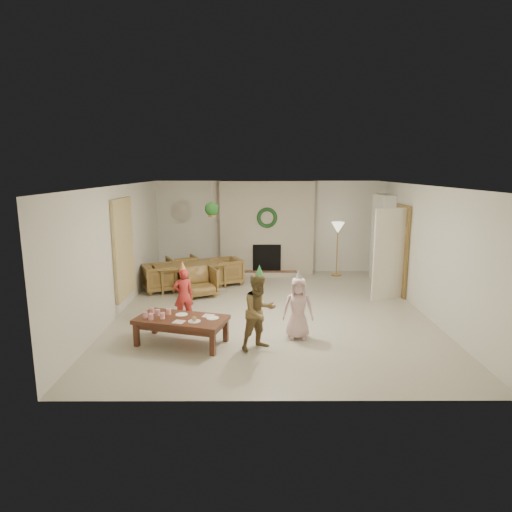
{
  "coord_description": "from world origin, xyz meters",
  "views": [
    {
      "loc": [
        -0.33,
        -8.45,
        2.81
      ],
      "look_at": [
        -0.3,
        0.4,
        1.05
      ],
      "focal_mm": 30.75,
      "sensor_mm": 36.0,
      "label": 1
    }
  ],
  "objects_px": {
    "coffee_table_top": "(181,320)",
    "child_plaid": "(259,312)",
    "dining_table": "(190,276)",
    "dining_chair_left": "(160,278)",
    "dining_chair_far": "(182,269)",
    "child_red": "(183,295)",
    "dining_chair_near": "(199,282)",
    "child_pink": "(298,308)",
    "dining_chair_right": "(226,271)"
  },
  "relations": [
    {
      "from": "dining_chair_left",
      "to": "coffee_table_top",
      "type": "bearing_deg",
      "value": 173.82
    },
    {
      "from": "dining_chair_far",
      "to": "child_plaid",
      "type": "distance_m",
      "value": 4.72
    },
    {
      "from": "dining_chair_near",
      "to": "child_pink",
      "type": "xyz_separation_m",
      "value": [
        1.97,
        -2.52,
        0.2
      ]
    },
    {
      "from": "dining_table",
      "to": "dining_chair_left",
      "type": "distance_m",
      "value": 0.73
    },
    {
      "from": "dining_table",
      "to": "dining_chair_left",
      "type": "xyz_separation_m",
      "value": [
        -0.67,
        -0.3,
        0.03
      ]
    },
    {
      "from": "child_red",
      "to": "child_pink",
      "type": "xyz_separation_m",
      "value": [
        2.05,
        -0.8,
        0.01
      ]
    },
    {
      "from": "child_red",
      "to": "dining_table",
      "type": "bearing_deg",
      "value": -105.87
    },
    {
      "from": "child_pink",
      "to": "dining_chair_left",
      "type": "bearing_deg",
      "value": 139.02
    },
    {
      "from": "dining_table",
      "to": "dining_chair_left",
      "type": "height_order",
      "value": "dining_chair_left"
    },
    {
      "from": "dining_table",
      "to": "dining_chair_near",
      "type": "bearing_deg",
      "value": -90.0
    },
    {
      "from": "dining_chair_near",
      "to": "dining_chair_right",
      "type": "height_order",
      "value": "same"
    },
    {
      "from": "dining_chair_near",
      "to": "dining_chair_left",
      "type": "bearing_deg",
      "value": 135.0
    },
    {
      "from": "dining_chair_far",
      "to": "dining_chair_left",
      "type": "height_order",
      "value": "same"
    },
    {
      "from": "dining_chair_right",
      "to": "child_pink",
      "type": "bearing_deg",
      "value": -2.3
    },
    {
      "from": "dining_chair_near",
      "to": "dining_chair_far",
      "type": "distance_m",
      "value": 1.47
    },
    {
      "from": "dining_chair_left",
      "to": "dining_table",
      "type": "bearing_deg",
      "value": -90.0
    },
    {
      "from": "dining_chair_near",
      "to": "child_pink",
      "type": "height_order",
      "value": "child_pink"
    },
    {
      "from": "dining_chair_near",
      "to": "child_red",
      "type": "height_order",
      "value": "child_red"
    },
    {
      "from": "dining_table",
      "to": "coffee_table_top",
      "type": "bearing_deg",
      "value": -108.37
    },
    {
      "from": "coffee_table_top",
      "to": "child_red",
      "type": "relative_size",
      "value": 1.41
    },
    {
      "from": "dining_table",
      "to": "dining_chair_near",
      "type": "relative_size",
      "value": 2.34
    },
    {
      "from": "dining_chair_right",
      "to": "child_pink",
      "type": "height_order",
      "value": "child_pink"
    },
    {
      "from": "dining_chair_far",
      "to": "coffee_table_top",
      "type": "height_order",
      "value": "dining_chair_far"
    },
    {
      "from": "dining_chair_near",
      "to": "child_red",
      "type": "bearing_deg",
      "value": -116.85
    },
    {
      "from": "dining_chair_near",
      "to": "child_pink",
      "type": "distance_m",
      "value": 3.2
    },
    {
      "from": "child_pink",
      "to": "dining_table",
      "type": "bearing_deg",
      "value": 128.96
    },
    {
      "from": "child_red",
      "to": "dining_chair_far",
      "type": "bearing_deg",
      "value": -101.47
    },
    {
      "from": "dining_table",
      "to": "coffee_table_top",
      "type": "relative_size",
      "value": 1.16
    },
    {
      "from": "child_pink",
      "to": "child_plaid",
      "type": "bearing_deg",
      "value": -142.02
    },
    {
      "from": "dining_table",
      "to": "dining_chair_far",
      "type": "xyz_separation_m",
      "value": [
        -0.3,
        0.67,
        0.03
      ]
    },
    {
      "from": "child_red",
      "to": "child_pink",
      "type": "distance_m",
      "value": 2.2
    },
    {
      "from": "dining_chair_right",
      "to": "dining_chair_left",
      "type": "bearing_deg",
      "value": -90.0
    },
    {
      "from": "dining_table",
      "to": "dining_chair_far",
      "type": "height_order",
      "value": "dining_chair_far"
    },
    {
      "from": "dining_chair_far",
      "to": "child_plaid",
      "type": "relative_size",
      "value": 0.58
    },
    {
      "from": "dining_chair_left",
      "to": "coffee_table_top",
      "type": "distance_m",
      "value": 3.3
    },
    {
      "from": "coffee_table_top",
      "to": "child_plaid",
      "type": "height_order",
      "value": "child_plaid"
    },
    {
      "from": "dining_chair_far",
      "to": "child_pink",
      "type": "bearing_deg",
      "value": 99.47
    },
    {
      "from": "coffee_table_top",
      "to": "child_red",
      "type": "height_order",
      "value": "child_red"
    },
    {
      "from": "dining_table",
      "to": "coffee_table_top",
      "type": "height_order",
      "value": "dining_table"
    },
    {
      "from": "dining_table",
      "to": "dining_chair_near",
      "type": "xyz_separation_m",
      "value": [
        0.3,
        -0.67,
        0.03
      ]
    },
    {
      "from": "dining_chair_near",
      "to": "dining_chair_right",
      "type": "xyz_separation_m",
      "value": [
        0.54,
        1.05,
        0.0
      ]
    },
    {
      "from": "dining_chair_near",
      "to": "dining_chair_right",
      "type": "relative_size",
      "value": 1.0
    },
    {
      "from": "dining_table",
      "to": "dining_chair_right",
      "type": "bearing_deg",
      "value": 0.0
    },
    {
      "from": "dining_chair_far",
      "to": "dining_chair_left",
      "type": "distance_m",
      "value": 1.04
    },
    {
      "from": "dining_chair_left",
      "to": "child_red",
      "type": "height_order",
      "value": "child_red"
    },
    {
      "from": "coffee_table_top",
      "to": "child_pink",
      "type": "bearing_deg",
      "value": 23.53
    },
    {
      "from": "dining_chair_left",
      "to": "dining_chair_right",
      "type": "bearing_deg",
      "value": -90.0
    },
    {
      "from": "dining_chair_far",
      "to": "child_pink",
      "type": "xyz_separation_m",
      "value": [
        2.57,
        -3.86,
        0.2
      ]
    },
    {
      "from": "coffee_table_top",
      "to": "child_red",
      "type": "xyz_separation_m",
      "value": [
        -0.13,
        1.05,
        0.1
      ]
    },
    {
      "from": "dining_table",
      "to": "child_plaid",
      "type": "xyz_separation_m",
      "value": [
        1.62,
        -3.64,
        0.32
      ]
    }
  ]
}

